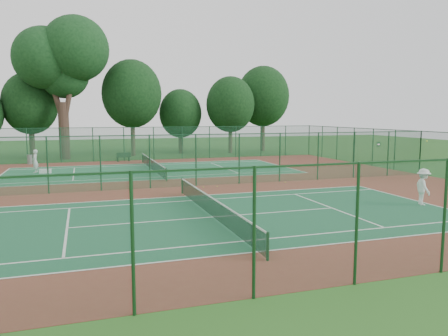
{
  "coord_description": "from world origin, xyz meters",
  "views": [
    {
      "loc": [
        -5.65,
        -28.13,
        4.78
      ],
      "look_at": [
        2.36,
        -3.52,
        1.6
      ],
      "focal_mm": 35.0,
      "sensor_mm": 36.0,
      "label": 1
    }
  ],
  "objects_px": {
    "bench": "(123,157)",
    "big_tree": "(62,58)",
    "player_near": "(423,187)",
    "player_far": "(35,161)",
    "kit_bag": "(45,171)",
    "trash_bin": "(30,159)"
  },
  "relations": [
    {
      "from": "kit_bag",
      "to": "trash_bin",
      "type": "bearing_deg",
      "value": 109.1
    },
    {
      "from": "player_near",
      "to": "player_far",
      "type": "xyz_separation_m",
      "value": [
        -20.77,
        20.32,
        -0.01
      ]
    },
    {
      "from": "player_far",
      "to": "big_tree",
      "type": "xyz_separation_m",
      "value": [
        2.05,
        11.33,
        9.73
      ]
    },
    {
      "from": "bench",
      "to": "big_tree",
      "type": "xyz_separation_m",
      "value": [
        -5.64,
        4.68,
        10.23
      ]
    },
    {
      "from": "bench",
      "to": "big_tree",
      "type": "bearing_deg",
      "value": 130.85
    },
    {
      "from": "player_far",
      "to": "trash_bin",
      "type": "xyz_separation_m",
      "value": [
        -1.14,
        7.03,
        -0.51
      ]
    },
    {
      "from": "player_near",
      "to": "kit_bag",
      "type": "bearing_deg",
      "value": 63.04
    },
    {
      "from": "player_near",
      "to": "player_far",
      "type": "height_order",
      "value": "player_near"
    },
    {
      "from": "player_near",
      "to": "bench",
      "type": "distance_m",
      "value": 29.98
    },
    {
      "from": "player_near",
      "to": "kit_bag",
      "type": "xyz_separation_m",
      "value": [
        -20.0,
        19.72,
        -0.81
      ]
    },
    {
      "from": "kit_bag",
      "to": "big_tree",
      "type": "xyz_separation_m",
      "value": [
        1.28,
        11.93,
        10.52
      ]
    },
    {
      "from": "trash_bin",
      "to": "bench",
      "type": "xyz_separation_m",
      "value": [
        8.83,
        -0.38,
        0.01
      ]
    },
    {
      "from": "player_far",
      "to": "trash_bin",
      "type": "relative_size",
      "value": 2.09
    },
    {
      "from": "player_near",
      "to": "big_tree",
      "type": "bearing_deg",
      "value": 48.24
    },
    {
      "from": "bench",
      "to": "big_tree",
      "type": "relative_size",
      "value": 0.1
    },
    {
      "from": "player_far",
      "to": "bench",
      "type": "xyz_separation_m",
      "value": [
        7.69,
        6.65,
        -0.5
      ]
    },
    {
      "from": "player_far",
      "to": "bench",
      "type": "height_order",
      "value": "player_far"
    },
    {
      "from": "player_far",
      "to": "kit_bag",
      "type": "relative_size",
      "value": 2.1
    },
    {
      "from": "player_near",
      "to": "player_far",
      "type": "relative_size",
      "value": 1.02
    },
    {
      "from": "kit_bag",
      "to": "big_tree",
      "type": "height_order",
      "value": "big_tree"
    },
    {
      "from": "player_far",
      "to": "trash_bin",
      "type": "distance_m",
      "value": 7.14
    },
    {
      "from": "big_tree",
      "to": "kit_bag",
      "type": "bearing_deg",
      "value": -96.1
    }
  ]
}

